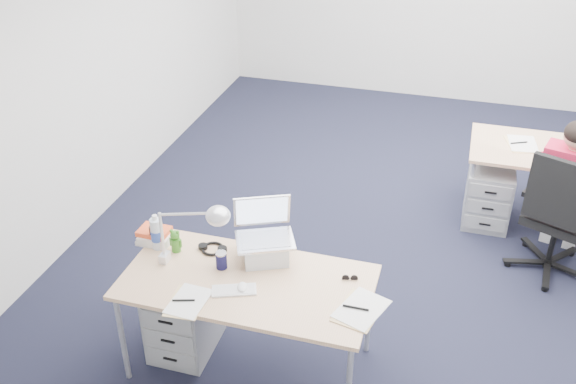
{
  "coord_description": "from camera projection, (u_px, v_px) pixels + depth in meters",
  "views": [
    {
      "loc": [
        0.14,
        -4.76,
        3.31
      ],
      "look_at": [
        -1.01,
        -0.81,
        0.85
      ],
      "focal_mm": 40.0,
      "sensor_mm": 36.0,
      "label": 1
    }
  ],
  "objects": [
    {
      "name": "desk_lamp",
      "position": [
        183.0,
        233.0,
        4.09
      ],
      "size": [
        0.48,
        0.29,
        0.51
      ],
      "primitive_type": null,
      "rotation": [
        0.0,
        0.0,
        0.29
      ],
      "color": "silver",
      "rests_on": "desk_near"
    },
    {
      "name": "room",
      "position": [
        449.0,
        59.0,
        4.78
      ],
      "size": [
        6.02,
        7.02,
        2.8
      ],
      "color": "silver",
      "rests_on": "ground"
    },
    {
      "name": "silver_laptop",
      "position": [
        265.0,
        234.0,
        4.18
      ],
      "size": [
        0.47,
        0.43,
        0.4
      ],
      "primitive_type": null,
      "rotation": [
        0.0,
        0.0,
        0.43
      ],
      "color": "silver",
      "rests_on": "desk_near"
    },
    {
      "name": "cordless_phone",
      "position": [
        153.0,
        236.0,
        4.36
      ],
      "size": [
        0.05,
        0.04,
        0.16
      ],
      "primitive_type": "cube",
      "rotation": [
        0.0,
        0.0,
        0.37
      ],
      "color": "black",
      "rests_on": "desk_near"
    },
    {
      "name": "bear_figurine",
      "position": [
        175.0,
        240.0,
        4.31
      ],
      "size": [
        0.11,
        0.09,
        0.17
      ],
      "primitive_type": null,
      "rotation": [
        0.0,
        0.0,
        -0.27
      ],
      "color": "#23701D",
      "rests_on": "desk_near"
    },
    {
      "name": "floor",
      "position": [
        424.0,
        246.0,
        5.65
      ],
      "size": [
        7.0,
        7.0,
        0.0
      ],
      "primitive_type": "plane",
      "color": "black",
      "rests_on": "ground"
    },
    {
      "name": "office_chair",
      "position": [
        553.0,
        238.0,
        5.21
      ],
      "size": [
        0.92,
        0.92,
        1.11
      ],
      "rotation": [
        0.0,
        0.0,
        -0.41
      ],
      "color": "black",
      "rests_on": "ground"
    },
    {
      "name": "far_papers",
      "position": [
        521.0,
        144.0,
        5.73
      ],
      "size": [
        0.29,
        0.37,
        0.01
      ],
      "primitive_type": "cube",
      "rotation": [
        0.0,
        0.0,
        0.16
      ],
      "color": "white",
      "rests_on": "desk_far"
    },
    {
      "name": "drawer_pedestal_near",
      "position": [
        184.0,
        316.0,
        4.46
      ],
      "size": [
        0.4,
        0.5,
        0.55
      ],
      "primitive_type": "cube",
      "color": "#989B9D",
      "rests_on": "ground"
    },
    {
      "name": "desk_far",
      "position": [
        564.0,
        156.0,
        5.64
      ],
      "size": [
        1.6,
        0.8,
        0.73
      ],
      "color": "tan",
      "rests_on": "ground"
    },
    {
      "name": "computer_mouse",
      "position": [
        242.0,
        287.0,
        4.0
      ],
      "size": [
        0.09,
        0.11,
        0.03
      ],
      "primitive_type": "ellipsoid",
      "rotation": [
        0.0,
        0.0,
        0.33
      ],
      "color": "white",
      "rests_on": "desk_near"
    },
    {
      "name": "drawer_pedestal_far",
      "position": [
        488.0,
        195.0,
        5.87
      ],
      "size": [
        0.4,
        0.5,
        0.55
      ],
      "primitive_type": "cube",
      "color": "#989B9D",
      "rests_on": "ground"
    },
    {
      "name": "desk_near",
      "position": [
        247.0,
        286.0,
        4.11
      ],
      "size": [
        1.6,
        0.8,
        0.73
      ],
      "color": "tan",
      "rests_on": "ground"
    },
    {
      "name": "wireless_keyboard",
      "position": [
        234.0,
        290.0,
        3.99
      ],
      "size": [
        0.3,
        0.21,
        0.01
      ],
      "primitive_type": "cube",
      "rotation": [
        0.0,
        0.0,
        0.37
      ],
      "color": "white",
      "rests_on": "desk_near"
    },
    {
      "name": "seated_person",
      "position": [
        567.0,
        191.0,
        5.16
      ],
      "size": [
        0.54,
        0.79,
        1.33
      ],
      "rotation": [
        0.0,
        0.0,
        -0.29
      ],
      "color": "#C71C3E",
      "rests_on": "ground"
    },
    {
      "name": "can_koozie",
      "position": [
        221.0,
        260.0,
        4.17
      ],
      "size": [
        0.09,
        0.09,
        0.12
      ],
      "primitive_type": "cylinder",
      "rotation": [
        0.0,
        0.0,
        0.36
      ],
      "color": "#151440",
      "rests_on": "desk_near"
    },
    {
      "name": "headphones",
      "position": [
        213.0,
        248.0,
        4.36
      ],
      "size": [
        0.21,
        0.17,
        0.03
      ],
      "primitive_type": null,
      "rotation": [
        0.0,
        0.0,
        0.05
      ],
      "color": "black",
      "rests_on": "desk_near"
    },
    {
      "name": "papers_left",
      "position": [
        187.0,
        302.0,
        3.9
      ],
      "size": [
        0.21,
        0.3,
        0.01
      ],
      "primitive_type": "cube",
      "rotation": [
        0.0,
        0.0,
        -0.0
      ],
      "color": "#E7C585",
      "rests_on": "desk_near"
    },
    {
      "name": "papers_right",
      "position": [
        359.0,
        310.0,
        3.83
      ],
      "size": [
        0.33,
        0.39,
        0.01
      ],
      "primitive_type": "cube",
      "rotation": [
        0.0,
        0.0,
        -0.3
      ],
      "color": "#E7C585",
      "rests_on": "desk_near"
    },
    {
      "name": "book_stack",
      "position": [
        155.0,
        236.0,
        4.42
      ],
      "size": [
        0.27,
        0.25,
        0.1
      ],
      "primitive_type": "cube",
      "rotation": [
        0.0,
        0.0,
        -0.43
      ],
      "color": "silver",
      "rests_on": "desk_near"
    },
    {
      "name": "water_bottle",
      "position": [
        157.0,
        232.0,
        4.32
      ],
      "size": [
        0.11,
        0.11,
        0.26
      ],
      "primitive_type": "cylinder",
      "rotation": [
        0.0,
        0.0,
        0.38
      ],
      "color": "silver",
      "rests_on": "desk_near"
    },
    {
      "name": "sunglasses",
      "position": [
        350.0,
        278.0,
        4.08
      ],
      "size": [
        0.11,
        0.07,
        0.02
      ],
      "primitive_type": null,
      "rotation": [
        0.0,
        0.0,
        0.24
      ],
      "color": "black",
      "rests_on": "desk_near"
    }
  ]
}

